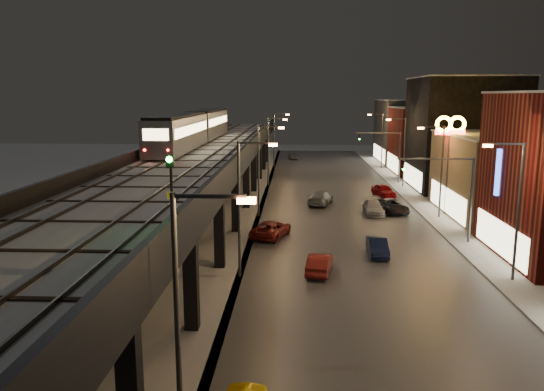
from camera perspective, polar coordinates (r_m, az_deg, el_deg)
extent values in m
plane|color=silver|center=(23.67, -5.20, -19.33)|extent=(220.00, 220.00, 0.00)
cube|color=#46474D|center=(56.72, 7.15, -1.40)|extent=(17.00, 120.00, 0.06)
cube|color=#9FA1A8|center=(58.37, 16.99, -1.41)|extent=(4.00, 120.00, 0.14)
cube|color=#9FA1A8|center=(57.24, -6.45, -1.28)|extent=(11.00, 120.00, 0.06)
cube|color=black|center=(53.39, -7.08, 4.12)|extent=(9.00, 100.00, 1.00)
cube|color=black|center=(18.59, -15.02, -19.28)|extent=(0.70, 0.70, 5.30)
cube|color=black|center=(18.93, -26.34, -11.12)|extent=(8.00, 0.60, 0.50)
cube|color=black|center=(29.73, -22.97, -8.17)|extent=(0.70, 0.70, 5.30)
cube|color=black|center=(27.41, -8.70, -9.00)|extent=(0.70, 0.70, 5.30)
cube|color=black|center=(27.65, -16.40, -3.73)|extent=(8.00, 0.60, 0.50)
cube|color=black|center=(38.60, -16.64, -3.52)|extent=(0.70, 0.70, 5.30)
cube|color=black|center=(36.84, -5.68, -3.79)|extent=(0.70, 0.70, 5.30)
cube|color=black|center=(37.02, -11.43, 0.08)|extent=(8.00, 0.60, 0.50)
cube|color=black|center=(47.91, -12.75, -0.62)|extent=(0.70, 0.70, 5.30)
cube|color=black|center=(46.51, -3.93, -0.72)|extent=(0.70, 0.70, 5.30)
cube|color=black|center=(46.65, -8.49, 2.34)|extent=(8.00, 0.60, 0.50)
cube|color=black|center=(57.46, -10.15, 1.33)|extent=(0.70, 0.70, 5.30)
cube|color=black|center=(56.29, -2.78, 1.29)|extent=(0.70, 0.70, 5.30)
cube|color=black|center=(56.41, -6.56, 3.82)|extent=(8.00, 0.60, 0.50)
cube|color=black|center=(67.14, -8.29, 2.72)|extent=(0.70, 0.70, 5.30)
cube|color=black|center=(66.14, -1.97, 2.71)|extent=(0.70, 0.70, 5.30)
cube|color=black|center=(66.24, -5.19, 4.86)|extent=(8.00, 0.60, 0.50)
cube|color=black|center=(76.90, -6.90, 3.75)|extent=(0.70, 0.70, 5.30)
cube|color=black|center=(76.03, -1.38, 3.75)|extent=(0.70, 0.70, 5.30)
cube|color=black|center=(76.12, -4.18, 5.63)|extent=(8.00, 0.60, 0.50)
cube|color=black|center=(86.71, -5.82, 4.56)|extent=(0.70, 0.70, 5.30)
cube|color=black|center=(85.95, -0.91, 4.56)|extent=(0.70, 0.70, 5.30)
cube|color=black|center=(86.02, -3.39, 6.22)|extent=(8.00, 0.60, 0.50)
cube|color=black|center=(96.57, -4.95, 5.19)|extent=(0.70, 0.70, 5.30)
cube|color=black|center=(95.88, -0.55, 5.19)|extent=(0.70, 0.70, 5.30)
cube|color=black|center=(95.94, -2.77, 6.68)|extent=(8.00, 0.60, 0.50)
cube|color=#B2B7C1|center=(53.33, -7.09, 4.74)|extent=(8.40, 100.00, 0.16)
cube|color=#332D28|center=(53.95, -10.48, 4.89)|extent=(0.08, 98.00, 0.16)
cube|color=#332D28|center=(53.64, -8.98, 4.90)|extent=(0.08, 98.00, 0.16)
cube|color=#332D28|center=(53.12, -5.73, 4.92)|extent=(0.08, 98.00, 0.16)
cube|color=#332D28|center=(52.93, -4.18, 4.93)|extent=(0.08, 98.00, 0.16)
cube|color=black|center=(24.61, -18.81, -2.42)|extent=(7.80, 0.24, 0.06)
cube|color=black|center=(39.68, -10.46, 2.78)|extent=(7.80, 0.24, 0.06)
cube|color=black|center=(55.28, -6.75, 5.07)|extent=(7.80, 0.24, 0.06)
cube|color=black|center=(71.06, -4.67, 6.34)|extent=(7.80, 0.24, 0.06)
cube|color=black|center=(86.92, -3.34, 7.15)|extent=(7.80, 0.24, 0.06)
cube|color=black|center=(52.73, -2.42, 5.26)|extent=(0.30, 100.00, 1.10)
cube|color=black|center=(54.19, -11.66, 5.20)|extent=(0.30, 100.00, 1.10)
cube|color=#FFF2BB|center=(42.38, 23.31, -4.17)|extent=(0.10, 9.60, 2.40)
cube|color=brown|center=(56.91, 24.30, 1.83)|extent=(12.00, 15.00, 8.00)
cube|color=#FFF2BB|center=(55.35, 18.28, -0.51)|extent=(0.10, 12.00, 2.40)
cube|color=#B2B7C1|center=(56.50, 24.62, 5.92)|extent=(12.20, 15.20, 0.16)
cube|color=black|center=(71.63, 19.81, 6.20)|extent=(12.00, 13.00, 14.00)
cube|color=#FFF2BB|center=(70.66, 14.84, 2.01)|extent=(0.10, 10.40, 2.40)
cube|color=#B2B7C1|center=(71.50, 20.17, 11.85)|extent=(12.20, 13.20, 0.16)
cube|color=#5C1D15|center=(85.22, 16.98, 5.63)|extent=(12.00, 12.00, 10.00)
cube|color=#FFF2BB|center=(84.27, 12.86, 3.45)|extent=(0.10, 9.60, 2.40)
cube|color=#B2B7C1|center=(84.96, 17.17, 9.04)|extent=(12.20, 12.20, 0.16)
cube|color=#333334|center=(98.77, 15.01, 6.65)|extent=(12.00, 16.00, 11.00)
cube|color=#FFF2BB|center=(97.99, 11.43, 4.48)|extent=(0.10, 12.80, 2.40)
cube|color=#B2B7C1|center=(98.57, 15.17, 9.89)|extent=(12.20, 16.20, 0.16)
cylinder|color=#38383A|center=(17.34, -10.11, -14.47)|extent=(0.18, 0.18, 9.00)
cube|color=#38383A|center=(15.78, -6.74, -0.07)|extent=(2.20, 0.12, 0.12)
cube|color=#FF8742|center=(15.66, -2.75, -0.54)|extent=(0.55, 0.28, 0.18)
cylinder|color=#38383A|center=(34.28, -3.57, -1.67)|extent=(0.18, 0.18, 9.00)
cube|color=#38383A|center=(33.52, -1.77, 5.67)|extent=(2.20, 0.12, 0.12)
cube|color=#FF8742|center=(33.46, 0.11, 5.47)|extent=(0.55, 0.28, 0.18)
cylinder|color=#38383A|center=(36.87, 24.96, -1.79)|extent=(0.18, 0.18, 9.00)
cube|color=#38383A|center=(35.84, 23.88, 5.10)|extent=(2.20, 0.12, 0.12)
cube|color=#FF8742|center=(35.47, 22.20, 4.97)|extent=(0.55, 0.28, 0.18)
cylinder|color=#38383A|center=(51.94, -1.45, 2.57)|extent=(0.18, 0.18, 9.00)
cube|color=#38383A|center=(51.44, -0.24, 7.43)|extent=(2.20, 0.12, 0.12)
cube|color=#FF8742|center=(51.40, 0.99, 7.29)|extent=(0.55, 0.28, 0.18)
cylinder|color=#38383A|center=(53.68, 17.77, 2.33)|extent=(0.18, 0.18, 9.00)
cube|color=#38383A|center=(52.98, 16.88, 7.07)|extent=(2.20, 0.12, 0.12)
cube|color=#FF8742|center=(52.73, 15.71, 6.98)|extent=(0.55, 0.28, 0.18)
cylinder|color=#38383A|center=(69.77, -0.41, 4.66)|extent=(0.18, 0.18, 9.00)
cube|color=#38383A|center=(69.40, 0.50, 8.27)|extent=(2.20, 0.12, 0.12)
cube|color=#FF8742|center=(69.37, 1.42, 8.17)|extent=(0.55, 0.28, 0.18)
cylinder|color=#38383A|center=(71.08, 14.03, 4.45)|extent=(0.18, 0.18, 9.00)
cube|color=#38383A|center=(70.55, 13.31, 8.03)|extent=(2.20, 0.12, 0.12)
cube|color=#FF8742|center=(70.37, 12.42, 7.96)|extent=(0.55, 0.28, 0.18)
cylinder|color=#38383A|center=(87.68, 0.21, 5.89)|extent=(0.18, 0.18, 9.00)
cube|color=#38383A|center=(87.38, 0.94, 8.76)|extent=(2.20, 0.12, 0.12)
cube|color=#FF8742|center=(87.36, 1.67, 8.68)|extent=(0.55, 0.28, 0.18)
cylinder|color=#38383A|center=(88.72, 11.77, 5.73)|extent=(0.18, 0.18, 9.00)
cube|color=#38383A|center=(88.30, 11.16, 8.59)|extent=(2.20, 0.12, 0.12)
cube|color=#FF8742|center=(88.15, 10.45, 8.53)|extent=(0.55, 0.28, 0.18)
cylinder|color=#38383A|center=(45.34, 20.61, -0.59)|extent=(0.20, 0.20, 7.00)
cube|color=#38383A|center=(43.99, 17.18, 3.78)|extent=(6.00, 0.12, 0.12)
imported|color=black|center=(43.49, 13.95, 3.20)|extent=(0.20, 0.16, 1.00)
sphere|color=#0CFF26|center=(43.37, 13.97, 2.85)|extent=(0.18, 0.18, 0.18)
cylinder|color=#38383A|center=(74.11, 13.55, 3.94)|extent=(0.20, 0.20, 7.00)
cube|color=#38383A|center=(73.30, 11.35, 6.63)|extent=(6.00, 0.12, 0.12)
imported|color=black|center=(73.00, 9.38, 6.28)|extent=(0.20, 0.16, 1.00)
sphere|color=#0CFF26|center=(72.87, 9.39, 6.08)|extent=(0.18, 0.18, 0.18)
cube|color=gray|center=(52.68, -10.02, 6.60)|extent=(2.81, 16.95, 3.20)
cube|color=black|center=(52.59, -10.08, 8.47)|extent=(2.52, 16.47, 0.24)
cube|color=#FFE09B|center=(52.98, -11.54, 7.04)|extent=(0.05, 15.50, 0.87)
cube|color=#FFE09B|center=(52.36, -8.51, 7.10)|extent=(0.05, 15.50, 0.87)
cube|color=gray|center=(69.86, -6.89, 7.65)|extent=(2.81, 16.95, 3.20)
cube|color=black|center=(69.80, -6.92, 9.06)|extent=(2.52, 16.47, 0.24)
cube|color=#FFE09B|center=(70.09, -8.05, 7.99)|extent=(0.05, 15.50, 0.87)
cube|color=#FFE09B|center=(69.63, -5.74, 8.02)|extent=(0.05, 15.50, 0.87)
cube|color=#FFE09B|center=(44.42, -12.42, 6.41)|extent=(2.13, 0.05, 0.97)
sphere|color=#FF0C0C|center=(44.77, -13.56, 4.77)|extent=(0.19, 0.19, 0.19)
sphere|color=#FF0C0C|center=(44.27, -11.14, 4.80)|extent=(0.19, 0.19, 0.19)
cylinder|color=black|center=(21.93, -10.75, 0.57)|extent=(0.11, 0.11, 2.85)
cube|color=black|center=(21.64, -10.93, 3.61)|extent=(0.30, 0.17, 0.52)
sphere|color=#0CFF26|center=(21.51, -11.01, 3.82)|extent=(0.25, 0.25, 0.25)
cube|color=yellow|center=(21.87, -10.79, 0.04)|extent=(0.33, 0.04, 0.28)
imported|color=maroon|center=(36.11, 5.16, -7.35)|extent=(2.11, 4.28, 1.35)
imported|color=maroon|center=(44.82, -0.10, -3.69)|extent=(3.73, 5.50, 1.40)
imported|color=slate|center=(58.39, 5.24, -0.30)|extent=(3.35, 5.50, 1.49)
imported|color=slate|center=(100.27, 2.26, 4.27)|extent=(1.88, 3.89, 1.28)
imported|color=black|center=(40.56, 11.28, -5.52)|extent=(1.47, 3.97, 1.30)
imported|color=black|center=(55.34, 12.68, -1.19)|extent=(3.65, 5.37, 1.37)
imported|color=#999B9F|center=(54.41, 10.85, -1.35)|extent=(1.88, 4.57, 1.32)
imported|color=#93080D|center=(64.10, 11.92, 0.49)|extent=(2.77, 4.59, 1.46)
cylinder|color=#38383A|center=(55.44, 18.34, 2.02)|extent=(0.24, 0.24, 8.00)
cube|color=#FF0C0C|center=(55.00, 18.60, 6.45)|extent=(2.80, 0.25, 0.50)
torus|color=yellow|center=(54.78, 18.00, 7.31)|extent=(1.64, 0.82, 1.62)
torus|color=yellow|center=(55.13, 19.31, 7.26)|extent=(1.64, 0.82, 1.62)
cylinder|color=#38383A|center=(43.52, 23.50, -2.72)|extent=(0.28, 0.28, 4.82)
cube|color=blue|center=(42.85, 23.88, 2.31)|extent=(1.54, 0.35, 3.47)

